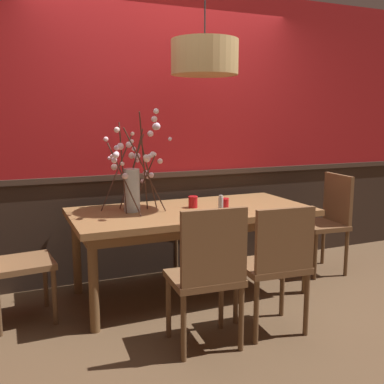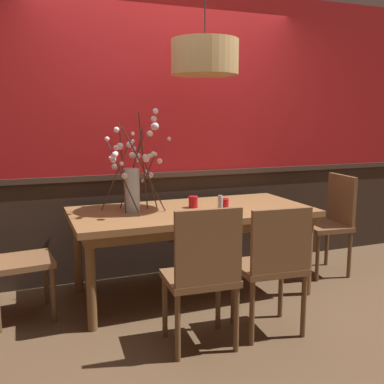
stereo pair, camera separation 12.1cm
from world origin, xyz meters
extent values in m
plane|color=brown|center=(0.00, 0.00, 0.00)|extent=(24.00, 24.00, 0.00)
cube|color=#2D2119|center=(0.00, 0.65, 0.47)|extent=(5.81, 0.12, 0.94)
cube|color=#3E2E24|center=(0.00, 0.64, 0.96)|extent=(5.81, 0.14, 0.05)
cube|color=maroon|center=(0.00, 0.65, 1.81)|extent=(5.81, 0.12, 1.74)
cube|color=olive|center=(0.00, 0.00, 0.72)|extent=(2.00, 0.95, 0.05)
cube|color=brown|center=(0.00, 0.00, 0.65)|extent=(1.89, 0.84, 0.08)
cylinder|color=brown|center=(-0.91, -0.38, 0.35)|extent=(0.07, 0.07, 0.69)
cylinder|color=brown|center=(0.91, -0.38, 0.35)|extent=(0.07, 0.07, 0.69)
cylinder|color=brown|center=(-0.91, 0.38, 0.35)|extent=(0.07, 0.07, 0.69)
cylinder|color=brown|center=(0.91, 0.38, 0.35)|extent=(0.07, 0.07, 0.69)
cube|color=brown|center=(1.37, 0.02, 0.47)|extent=(0.44, 0.47, 0.04)
cube|color=brown|center=(1.55, 0.00, 0.72)|extent=(0.07, 0.42, 0.47)
cylinder|color=brown|center=(1.18, -0.16, 0.22)|extent=(0.04, 0.04, 0.44)
cylinder|color=brown|center=(1.21, 0.22, 0.22)|extent=(0.04, 0.04, 0.44)
cylinder|color=brown|center=(1.52, -0.19, 0.22)|extent=(0.04, 0.04, 0.44)
cylinder|color=brown|center=(1.55, 0.19, 0.22)|extent=(0.04, 0.04, 0.44)
cube|color=brown|center=(-0.27, -0.84, 0.46)|extent=(0.48, 0.42, 0.04)
cube|color=brown|center=(-0.28, -1.01, 0.72)|extent=(0.43, 0.06, 0.47)
cylinder|color=brown|center=(-0.45, -0.66, 0.22)|extent=(0.04, 0.04, 0.44)
cylinder|color=brown|center=(-0.06, -0.68, 0.22)|extent=(0.04, 0.04, 0.44)
cylinder|color=brown|center=(-0.48, -0.99, 0.22)|extent=(0.04, 0.04, 0.44)
cylinder|color=brown|center=(-0.09, -1.01, 0.22)|extent=(0.04, 0.04, 0.44)
cube|color=brown|center=(0.25, -0.83, 0.47)|extent=(0.47, 0.42, 0.04)
cube|color=brown|center=(0.24, -1.00, 0.70)|extent=(0.42, 0.07, 0.43)
cylinder|color=brown|center=(0.07, -0.65, 0.22)|extent=(0.04, 0.04, 0.45)
cylinder|color=brown|center=(0.46, -0.68, 0.22)|extent=(0.04, 0.04, 0.45)
cylinder|color=brown|center=(0.05, -0.98, 0.22)|extent=(0.04, 0.04, 0.45)
cylinder|color=brown|center=(0.43, -1.01, 0.22)|extent=(0.04, 0.04, 0.45)
cube|color=brown|center=(-1.36, 0.01, 0.44)|extent=(0.48, 0.45, 0.04)
cylinder|color=brown|center=(-1.19, 0.20, 0.21)|extent=(0.04, 0.04, 0.42)
cylinder|color=brown|center=(-1.15, -0.15, 0.21)|extent=(0.04, 0.04, 0.42)
cube|color=brown|center=(-0.31, 0.82, 0.45)|extent=(0.47, 0.41, 0.04)
cube|color=brown|center=(-0.30, 0.99, 0.72)|extent=(0.43, 0.06, 0.48)
cylinder|color=brown|center=(-0.12, 0.65, 0.22)|extent=(0.04, 0.04, 0.43)
cylinder|color=brown|center=(-0.51, 0.67, 0.22)|extent=(0.04, 0.04, 0.43)
cylinder|color=brown|center=(-0.11, 0.97, 0.22)|extent=(0.04, 0.04, 0.43)
cylinder|color=brown|center=(-0.50, 0.99, 0.22)|extent=(0.04, 0.04, 0.43)
cube|color=brown|center=(0.28, 0.79, 0.45)|extent=(0.45, 0.46, 0.04)
cube|color=brown|center=(0.29, 0.98, 0.69)|extent=(0.41, 0.05, 0.43)
cylinder|color=brown|center=(0.46, 0.59, 0.21)|extent=(0.04, 0.04, 0.43)
cylinder|color=brown|center=(0.09, 0.60, 0.21)|extent=(0.04, 0.04, 0.43)
cylinder|color=brown|center=(0.48, 0.97, 0.21)|extent=(0.04, 0.04, 0.43)
cylinder|color=brown|center=(0.10, 0.98, 0.21)|extent=(0.04, 0.04, 0.43)
cylinder|color=silver|center=(-0.49, 0.10, 0.92)|extent=(0.13, 0.13, 0.35)
cylinder|color=silver|center=(-0.49, 0.10, 0.78)|extent=(0.11, 0.11, 0.08)
cylinder|color=#472D23|center=(-0.56, 0.28, 1.06)|extent=(0.34, 0.18, 0.63)
sphere|color=#FFCAD9|center=(-0.62, 0.44, 1.32)|extent=(0.04, 0.04, 0.04)
sphere|color=#FFCCD2|center=(-0.59, 0.35, 1.17)|extent=(0.04, 0.04, 0.04)
sphere|color=#F9CBE5|center=(-0.61, 0.36, 1.16)|extent=(0.03, 0.03, 0.03)
sphere|color=#FFD9D8|center=(-0.58, 0.29, 1.09)|extent=(0.05, 0.05, 0.05)
cylinder|color=#472D23|center=(-0.42, -0.06, 1.09)|extent=(0.37, 0.10, 0.68)
sphere|color=silver|center=(-0.38, -0.24, 1.44)|extent=(0.05, 0.05, 0.05)
sphere|color=white|center=(-0.39, -0.22, 1.43)|extent=(0.05, 0.05, 0.05)
sphere|color=#F9D1E4|center=(-0.41, -0.08, 1.18)|extent=(0.05, 0.05, 0.05)
sphere|color=white|center=(-0.43, -0.10, 1.20)|extent=(0.05, 0.05, 0.05)
cylinder|color=#472D23|center=(-0.41, 0.01, 1.15)|extent=(0.13, 0.23, 0.80)
sphere|color=white|center=(-0.32, -0.03, 1.55)|extent=(0.04, 0.04, 0.04)
sphere|color=white|center=(-0.36, 0.00, 1.20)|extent=(0.04, 0.04, 0.04)
sphere|color=#F3CAD2|center=(-0.33, -0.01, 1.49)|extent=(0.05, 0.05, 0.05)
sphere|color=#FFD2DF|center=(-0.36, -0.02, 1.38)|extent=(0.05, 0.05, 0.05)
cylinder|color=#472D23|center=(-0.36, 0.02, 1.04)|extent=(0.22, 0.28, 0.59)
sphere|color=silver|center=(-0.23, -0.10, 1.34)|extent=(0.03, 0.03, 0.03)
sphere|color=#FFCCD0|center=(-0.28, -0.01, 1.16)|extent=(0.04, 0.04, 0.04)
sphere|color=white|center=(-0.35, 0.02, 1.04)|extent=(0.04, 0.04, 0.04)
cylinder|color=#472D23|center=(-0.57, 0.07, 1.11)|extent=(0.02, 0.12, 0.72)
sphere|color=#FFD5D0|center=(-0.61, 0.04, 1.41)|extent=(0.04, 0.04, 0.04)
sphere|color=silver|center=(-0.62, 0.05, 1.27)|extent=(0.04, 0.04, 0.04)
sphere|color=#F8CAD9|center=(-0.59, 0.05, 1.28)|extent=(0.05, 0.05, 0.05)
cylinder|color=#472D23|center=(-0.58, -0.02, 1.03)|extent=(0.21, 0.24, 0.56)
sphere|color=silver|center=(-0.57, -0.01, 1.05)|extent=(0.05, 0.05, 0.05)
sphere|color=silver|center=(-0.65, -0.08, 1.23)|extent=(0.04, 0.04, 0.04)
sphere|color=#FFD6D4|center=(-0.60, -0.04, 1.15)|extent=(0.03, 0.03, 0.03)
sphere|color=white|center=(-0.66, -0.10, 1.22)|extent=(0.05, 0.05, 0.05)
sphere|color=silver|center=(-0.66, -0.05, 1.18)|extent=(0.04, 0.04, 0.04)
cylinder|color=#472D23|center=(-0.46, 0.21, 1.06)|extent=(0.22, 0.05, 0.62)
sphere|color=#F5D5D6|center=(-0.45, 0.23, 1.19)|extent=(0.05, 0.05, 0.05)
sphere|color=white|center=(-0.46, 0.27, 1.28)|extent=(0.05, 0.05, 0.05)
sphere|color=silver|center=(-0.42, 0.30, 1.30)|extent=(0.03, 0.03, 0.03)
cylinder|color=#472D23|center=(-0.46, 0.14, 1.08)|extent=(0.17, 0.08, 0.67)
sphere|color=silver|center=(-0.45, 0.15, 1.25)|extent=(0.04, 0.04, 0.04)
sphere|color=#FFD9CF|center=(-0.45, 0.19, 1.37)|extent=(0.03, 0.03, 0.03)
sphere|color=#FFD0D3|center=(-0.42, 0.18, 1.19)|extent=(0.05, 0.05, 0.05)
sphere|color=#FFC7D8|center=(-0.42, 0.16, 1.15)|extent=(0.03, 0.03, 0.03)
sphere|color=silver|center=(-0.42, 0.15, 1.19)|extent=(0.06, 0.06, 0.06)
cylinder|color=#472D23|center=(-0.36, 0.18, 0.97)|extent=(0.14, 0.24, 0.45)
sphere|color=#FFD6DC|center=(-0.36, 0.21, 0.97)|extent=(0.04, 0.04, 0.04)
sphere|color=silver|center=(-0.24, 0.27, 1.19)|extent=(0.04, 0.04, 0.04)
sphere|color=white|center=(-0.32, 0.20, 1.01)|extent=(0.04, 0.04, 0.04)
sphere|color=white|center=(-0.34, 0.21, 1.04)|extent=(0.05, 0.05, 0.05)
sphere|color=white|center=(-0.25, 0.28, 1.19)|extent=(0.05, 0.05, 0.05)
sphere|color=white|center=(-0.33, 0.18, 1.03)|extent=(0.05, 0.05, 0.05)
cylinder|color=red|center=(0.24, -0.12, 0.79)|extent=(0.07, 0.07, 0.09)
torus|color=red|center=(0.24, -0.12, 0.83)|extent=(0.08, 0.08, 0.01)
cylinder|color=silver|center=(0.24, -0.12, 0.77)|extent=(0.05, 0.05, 0.05)
cylinder|color=red|center=(0.03, 0.05, 0.79)|extent=(0.08, 0.08, 0.10)
torus|color=red|center=(0.03, 0.05, 0.84)|extent=(0.08, 0.08, 0.01)
cylinder|color=silver|center=(0.03, 0.05, 0.78)|extent=(0.05, 0.05, 0.05)
cylinder|color=#ADADB2|center=(0.16, -0.21, 0.80)|extent=(0.04, 0.04, 0.12)
cylinder|color=beige|center=(0.16, -0.21, 0.87)|extent=(0.03, 0.03, 0.02)
cylinder|color=tan|center=(0.10, -0.02, 1.97)|extent=(0.54, 0.54, 0.27)
sphere|color=#F9EAB7|center=(0.10, -0.02, 1.93)|extent=(0.14, 0.14, 0.14)
cylinder|color=black|center=(0.10, -0.02, 2.40)|extent=(0.01, 0.01, 0.58)
camera|label=1|loc=(-1.42, -3.35, 1.50)|focal=41.44mm
camera|label=2|loc=(-1.31, -3.40, 1.50)|focal=41.44mm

